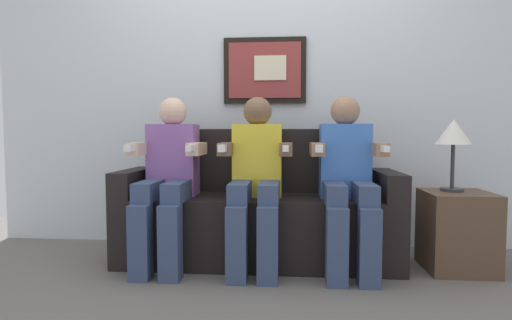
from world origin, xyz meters
The scene contains 8 objects.
ground_plane centered at (0.00, 0.00, 0.00)m, with size 5.53×5.53×0.00m, color #66605B.
back_wall_assembly centered at (0.00, 0.76, 1.30)m, with size 4.25×0.10×2.60m.
couch centered at (0.00, 0.33, 0.31)m, with size 1.85×0.58×0.90m.
person_on_left centered at (-0.57, 0.16, 0.61)m, with size 0.46×0.56×1.11m.
person_in_middle centered at (0.00, 0.16, 0.61)m, with size 0.46×0.56×1.11m.
person_on_right centered at (0.57, 0.16, 0.61)m, with size 0.46×0.56×1.11m.
side_table_right centered at (1.28, 0.22, 0.25)m, with size 0.40×0.40×0.50m.
table_lamp centered at (1.25, 0.25, 0.86)m, with size 0.22×0.22×0.46m.
Camera 1 is at (0.21, -2.44, 0.87)m, focal length 28.73 mm.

